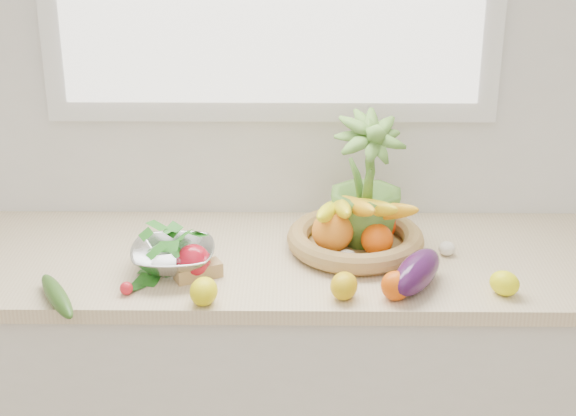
{
  "coord_description": "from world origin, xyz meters",
  "views": [
    {
      "loc": [
        0.07,
        -0.24,
        1.97
      ],
      "look_at": [
        0.05,
        1.93,
        1.05
      ],
      "focal_mm": 55.0,
      "sensor_mm": 36.0,
      "label": 1
    }
  ],
  "objects_px": {
    "apple": "(193,261)",
    "potted_herb": "(367,180)",
    "eggplant": "(417,272)",
    "colander_with_spinach": "(173,251)",
    "fruit_basket": "(354,232)",
    "cucumber": "(57,296)"
  },
  "relations": [
    {
      "from": "apple",
      "to": "potted_herb",
      "type": "bearing_deg",
      "value": 24.21
    },
    {
      "from": "eggplant",
      "to": "colander_with_spinach",
      "type": "distance_m",
      "value": 0.64
    },
    {
      "from": "apple",
      "to": "potted_herb",
      "type": "xyz_separation_m",
      "value": [
        0.46,
        0.21,
        0.15
      ]
    },
    {
      "from": "eggplant",
      "to": "colander_with_spinach",
      "type": "xyz_separation_m",
      "value": [
        -0.63,
        0.08,
        0.01
      ]
    },
    {
      "from": "apple",
      "to": "fruit_basket",
      "type": "relative_size",
      "value": 0.18
    },
    {
      "from": "eggplant",
      "to": "colander_with_spinach",
      "type": "bearing_deg",
      "value": 172.39
    },
    {
      "from": "potted_herb",
      "to": "cucumber",
      "type": "bearing_deg",
      "value": -155.43
    },
    {
      "from": "apple",
      "to": "cucumber",
      "type": "bearing_deg",
      "value": -154.92
    },
    {
      "from": "apple",
      "to": "cucumber",
      "type": "xyz_separation_m",
      "value": [
        -0.32,
        -0.15,
        -0.02
      ]
    },
    {
      "from": "cucumber",
      "to": "colander_with_spinach",
      "type": "xyz_separation_m",
      "value": [
        0.26,
        0.18,
        0.04
      ]
    },
    {
      "from": "apple",
      "to": "eggplant",
      "type": "xyz_separation_m",
      "value": [
        0.58,
        -0.06,
        0.0
      ]
    },
    {
      "from": "apple",
      "to": "colander_with_spinach",
      "type": "bearing_deg",
      "value": 153.26
    },
    {
      "from": "eggplant",
      "to": "apple",
      "type": "bearing_deg",
      "value": 174.42
    },
    {
      "from": "apple",
      "to": "colander_with_spinach",
      "type": "height_order",
      "value": "colander_with_spinach"
    },
    {
      "from": "potted_herb",
      "to": "colander_with_spinach",
      "type": "height_order",
      "value": "potted_herb"
    },
    {
      "from": "apple",
      "to": "potted_herb",
      "type": "height_order",
      "value": "potted_herb"
    },
    {
      "from": "fruit_basket",
      "to": "potted_herb",
      "type": "bearing_deg",
      "value": 50.22
    },
    {
      "from": "eggplant",
      "to": "fruit_basket",
      "type": "relative_size",
      "value": 0.46
    },
    {
      "from": "apple",
      "to": "colander_with_spinach",
      "type": "relative_size",
      "value": 0.39
    },
    {
      "from": "eggplant",
      "to": "cucumber",
      "type": "height_order",
      "value": "eggplant"
    },
    {
      "from": "apple",
      "to": "fruit_basket",
      "type": "bearing_deg",
      "value": 21.52
    },
    {
      "from": "eggplant",
      "to": "potted_herb",
      "type": "xyz_separation_m",
      "value": [
        -0.11,
        0.26,
        0.15
      ]
    }
  ]
}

